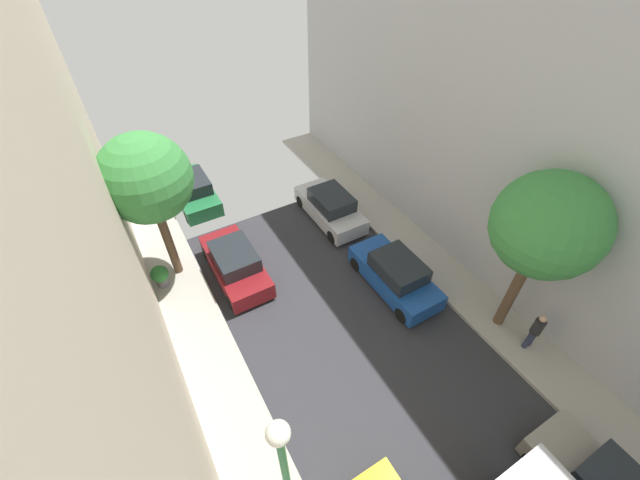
{
  "coord_description": "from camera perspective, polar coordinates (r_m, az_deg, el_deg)",
  "views": [
    {
      "loc": [
        -5.27,
        1.17,
        12.55
      ],
      "look_at": [
        1.2,
        12.36,
        0.5
      ],
      "focal_mm": 21.93,
      "sensor_mm": 36.0,
      "label": 1
    }
  ],
  "objects": [
    {
      "name": "sidewalk_right",
      "position": [
        16.21,
        39.41,
        -22.9
      ],
      "size": [
        2.0,
        44.0,
        0.15
      ],
      "primitive_type": "cube",
      "color": "#A8A399",
      "rests_on": "ground"
    },
    {
      "name": "parked_car_left_2",
      "position": [
        16.71,
        -12.26,
        -3.37
      ],
      "size": [
        1.78,
        4.2,
        1.57
      ],
      "color": "maroon",
      "rests_on": "ground"
    },
    {
      "name": "parked_car_left_3",
      "position": [
        21.26,
        -18.03,
        6.86
      ],
      "size": [
        1.78,
        4.2,
        1.57
      ],
      "color": "#1E6638",
      "rests_on": "ground"
    },
    {
      "name": "parked_car_right_2",
      "position": [
        16.2,
        10.93,
        -4.98
      ],
      "size": [
        1.78,
        4.2,
        1.57
      ],
      "color": "#194799",
      "rests_on": "ground"
    },
    {
      "name": "parked_car_right_3",
      "position": [
        19.14,
        1.51,
        4.81
      ],
      "size": [
        1.78,
        4.2,
        1.57
      ],
      "color": "silver",
      "rests_on": "ground"
    },
    {
      "name": "pedestrian",
      "position": [
        15.72,
        28.93,
        -11.47
      ],
      "size": [
        0.4,
        0.36,
        1.72
      ],
      "color": "#2D334C",
      "rests_on": "sidewalk_right"
    },
    {
      "name": "street_tree_1",
      "position": [
        13.44,
        30.26,
        1.75
      ],
      "size": [
        3.32,
        3.32,
        6.49
      ],
      "color": "brown",
      "rests_on": "sidewalk_right"
    },
    {
      "name": "street_tree_2",
      "position": [
        15.05,
        -24.04,
        8.08
      ],
      "size": [
        3.24,
        3.24,
        6.33
      ],
      "color": "brown",
      "rests_on": "sidewalk_left"
    },
    {
      "name": "potted_plant_2",
      "position": [
        17.19,
        -22.29,
        -4.79
      ],
      "size": [
        0.71,
        0.71,
        0.98
      ],
      "color": "slate",
      "rests_on": "sidewalk_left"
    },
    {
      "name": "lamp_post",
      "position": [
        8.97,
        -5.16,
        -30.36
      ],
      "size": [
        0.44,
        0.44,
        5.87
      ],
      "color": "#26723F",
      "rests_on": "sidewalk_left"
    }
  ]
}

